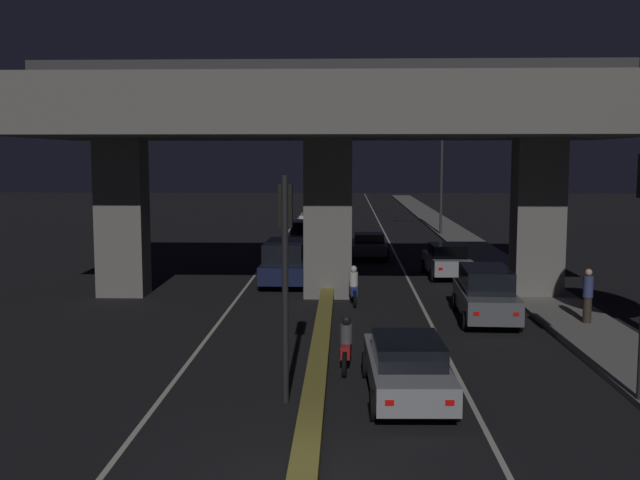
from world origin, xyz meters
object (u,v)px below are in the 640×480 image
object	(u,v)px
car_grey_second_oncoming	(304,233)
pedestrian_on_sidewalk	(588,295)
car_silver_third	(446,260)
car_white_third_oncoming	(313,217)
traffic_light_left_of_median	(285,248)
motorcycle_blue_filtering_mid	(354,288)
street_lamp	(437,169)
car_grey_fourth	(369,245)
car_dark_blue_lead_oncoming	(286,262)
motorcycle_red_filtering_near	(346,347)
car_silver_lead	(407,366)
car_grey_second	(485,293)

from	to	relation	value
car_grey_second_oncoming	pedestrian_on_sidewalk	world-z (taller)	pedestrian_on_sidewalk
car_silver_third	car_white_third_oncoming	xyz separation A→B (m)	(-7.07, 24.55, -0.03)
car_grey_second_oncoming	traffic_light_left_of_median	bearing A→B (deg)	0.62
motorcycle_blue_filtering_mid	pedestrian_on_sidewalk	bearing A→B (deg)	-118.90
street_lamp	car_grey_fourth	bearing A→B (deg)	-113.11
car_grey_fourth	motorcycle_blue_filtering_mid	distance (m)	12.62
car_silver_third	car_dark_blue_lead_oncoming	distance (m)	7.42
car_grey_fourth	car_grey_second_oncoming	size ratio (longest dim) A/B	0.93
motorcycle_red_filtering_near	pedestrian_on_sidewalk	distance (m)	9.22
car_silver_lead	motorcycle_blue_filtering_mid	bearing A→B (deg)	4.09
street_lamp	motorcycle_blue_filtering_mid	bearing A→B (deg)	-103.72
car_silver_third	car_grey_fourth	size ratio (longest dim) A/B	1.02
street_lamp	car_grey_second_oncoming	xyz separation A→B (m)	(-8.69, -6.76, -3.79)
car_grey_second	pedestrian_on_sidewalk	xyz separation A→B (m)	(3.06, -0.97, 0.14)
car_silver_lead	traffic_light_left_of_median	bearing A→B (deg)	94.10
car_dark_blue_lead_oncoming	motorcycle_red_filtering_near	xyz separation A→B (m)	(2.58, -12.82, -0.38)
motorcycle_red_filtering_near	pedestrian_on_sidewalk	bearing A→B (deg)	-53.32
traffic_light_left_of_median	street_lamp	world-z (taller)	street_lamp
car_grey_second	traffic_light_left_of_median	bearing A→B (deg)	147.27
car_dark_blue_lead_oncoming	traffic_light_left_of_median	bearing A→B (deg)	5.46
pedestrian_on_sidewalk	car_dark_blue_lead_oncoming	bearing A→B (deg)	142.89
motorcycle_red_filtering_near	pedestrian_on_sidewalk	size ratio (longest dim) A/B	1.13
car_silver_lead	motorcycle_blue_filtering_mid	size ratio (longest dim) A/B	2.56
traffic_light_left_of_median	car_grey_second_oncoming	distance (m)	28.61
motorcycle_blue_filtering_mid	pedestrian_on_sidewalk	xyz separation A→B (m)	(7.43, -3.51, 0.42)
car_grey_second	car_dark_blue_lead_oncoming	distance (m)	9.94
car_white_third_oncoming	pedestrian_on_sidewalk	bearing A→B (deg)	19.06
car_silver_lead	pedestrian_on_sidewalk	world-z (taller)	pedestrian_on_sidewalk
traffic_light_left_of_median	car_grey_second	xyz separation A→B (m)	(6.00, 8.50, -2.54)
traffic_light_left_of_median	car_grey_fourth	distance (m)	23.92
street_lamp	car_silver_third	xyz separation A→B (m)	(-1.65, -17.85, -3.84)
car_silver_lead	car_grey_second_oncoming	bearing A→B (deg)	6.15
traffic_light_left_of_median	car_white_third_oncoming	xyz separation A→B (m)	(-1.17, 41.93, -2.69)
car_white_third_oncoming	motorcycle_blue_filtering_mid	distance (m)	31.02
street_lamp	car_grey_second_oncoming	bearing A→B (deg)	-142.13
car_grey_second	car_grey_fourth	distance (m)	15.50
pedestrian_on_sidewalk	car_grey_fourth	bearing A→B (deg)	111.92
car_silver_third	pedestrian_on_sidewalk	world-z (taller)	pedestrian_on_sidewalk
motorcycle_red_filtering_near	motorcycle_blue_filtering_mid	bearing A→B (deg)	1.63
car_grey_fourth	car_white_third_oncoming	bearing A→B (deg)	11.44
traffic_light_left_of_median	pedestrian_on_sidewalk	world-z (taller)	traffic_light_left_of_median
car_silver_third	car_dark_blue_lead_oncoming	world-z (taller)	car_dark_blue_lead_oncoming
traffic_light_left_of_median	street_lamp	size ratio (longest dim) A/B	0.65
car_silver_third	motorcycle_red_filtering_near	world-z (taller)	car_silver_third
car_grey_second	car_silver_third	world-z (taller)	car_grey_second
car_silver_third	traffic_light_left_of_median	bearing A→B (deg)	159.20
car_silver_lead	motorcycle_blue_filtering_mid	world-z (taller)	motorcycle_blue_filtering_mid
car_silver_third	car_grey_second_oncoming	bearing A→B (deg)	30.36
car_silver_third	motorcycle_red_filtering_near	distance (m)	15.57
car_silver_lead	car_grey_fourth	xyz separation A→B (m)	(-0.13, 23.35, -0.03)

